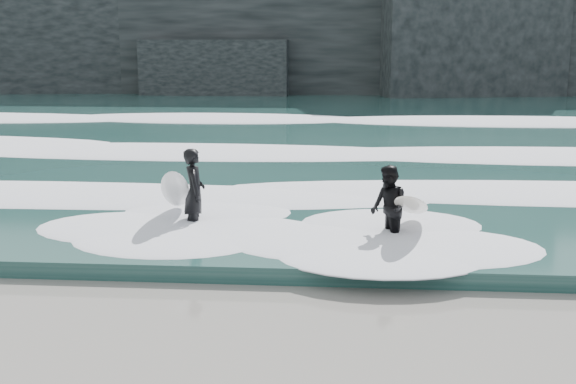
% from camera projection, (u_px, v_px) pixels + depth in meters
% --- Properties ---
extents(ground, '(120.00, 120.00, 0.00)m').
position_uv_depth(ground, '(257.00, 370.00, 8.60)').
color(ground, '#816953').
rests_on(ground, ground).
extents(sea, '(90.00, 52.00, 0.30)m').
position_uv_depth(sea, '(327.00, 116.00, 36.87)').
color(sea, '#1F4540').
rests_on(sea, ground).
extents(headland, '(70.00, 9.00, 10.00)m').
position_uv_depth(headland, '(334.00, 26.00, 52.47)').
color(headland, black).
rests_on(headland, ground).
extents(foam_near, '(60.00, 3.20, 0.20)m').
position_uv_depth(foam_near, '(303.00, 188.00, 17.30)').
color(foam_near, white).
rests_on(foam_near, sea).
extents(foam_mid, '(60.00, 4.00, 0.24)m').
position_uv_depth(foam_mid, '(316.00, 146.00, 24.13)').
color(foam_mid, white).
rests_on(foam_mid, sea).
extents(foam_far, '(60.00, 4.80, 0.30)m').
position_uv_depth(foam_far, '(325.00, 118.00, 32.90)').
color(foam_far, white).
rests_on(foam_far, sea).
extents(surfer_left, '(1.12, 1.91, 1.77)m').
position_uv_depth(surfer_left, '(191.00, 192.00, 14.42)').
color(surfer_left, black).
rests_on(surfer_left, ground).
extents(surfer_right, '(1.33, 2.22, 1.60)m').
position_uv_depth(surfer_right, '(392.00, 208.00, 13.41)').
color(surfer_right, black).
rests_on(surfer_right, ground).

